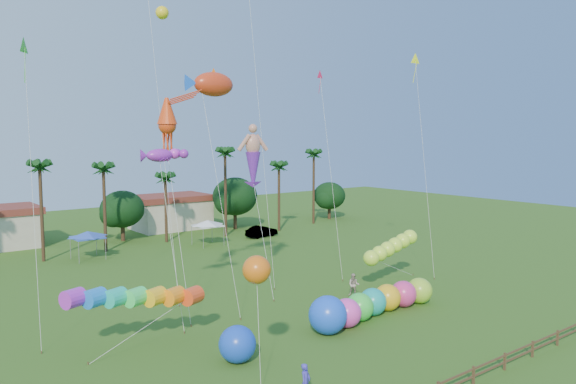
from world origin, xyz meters
TOP-DOWN VIEW (x-y plane):
  - ground at (0.00, 0.00)m, footprint 160.00×160.00m
  - tree_line at (3.57, 44.00)m, footprint 69.46×8.91m
  - buildings_row at (-3.09, 50.00)m, footprint 35.00×7.00m
  - tent_row at (-6.00, 36.33)m, footprint 31.00×4.00m
  - fence at (0.00, -6.00)m, footprint 36.12×0.12m
  - car_b at (16.33, 36.56)m, footprint 4.60×2.11m
  - spectator_a at (-8.16, -1.89)m, footprint 0.81×0.69m
  - spectator_b at (6.63, 9.71)m, footprint 1.12×1.16m
  - caterpillar_inflatable at (3.53, 4.95)m, footprint 12.70×3.37m
  - blue_ball at (-8.28, 4.16)m, footprint 2.18×2.18m
  - rainbow_tube at (-10.67, 8.94)m, footprint 8.77×2.89m
  - green_worm at (9.04, 10.08)m, footprint 10.58×3.53m
  - orange_ball_kite at (-9.11, 0.94)m, footprint 1.93×1.93m
  - merman_kite at (1.96, 17.41)m, footprint 2.73×6.00m
  - fish_kite at (-3.17, 15.14)m, footprint 5.18×6.17m
  - squid_kite at (-6.86, 15.62)m, footprint 1.86×5.30m
  - lobster_kite at (-8.29, 13.95)m, footprint 3.82×5.10m
  - delta_kite_red at (10.25, 18.12)m, footprint 1.63×4.77m
  - delta_kite_yellow at (17.57, 12.81)m, footprint 2.01×4.10m
  - delta_kite_green at (-16.10, 16.93)m, footprint 1.41×5.08m

SIDE VIEW (x-z plane):
  - ground at x=0.00m, z-range 0.00..0.00m
  - fence at x=0.00m, z-range 0.11..1.11m
  - car_b at x=16.33m, z-range 0.00..1.46m
  - spectator_a at x=-8.16m, z-range 0.00..1.88m
  - spectator_b at x=6.63m, z-range 0.00..1.88m
  - caterpillar_inflatable at x=3.53m, z-range -0.21..2.37m
  - blue_ball at x=-8.28m, z-range 0.00..2.18m
  - buildings_row at x=-3.09m, z-range 0.00..4.00m
  - tent_row at x=-6.00m, z-range 2.45..3.05m
  - green_worm at x=9.04m, z-range 0.99..4.59m
  - rainbow_tube at x=-10.67m, z-range 1.18..4.67m
  - tree_line at x=3.57m, z-range -1.22..9.78m
  - orange_ball_kite at x=-9.11m, z-range 2.74..9.73m
  - merman_kite at x=1.96m, z-range 4.21..17.88m
  - lobster_kite at x=-8.29m, z-range 5.55..17.98m
  - squid_kite at x=-6.86m, z-range 5.89..21.88m
  - fish_kite at x=-3.17m, z-range 8.00..26.06m
  - delta_kite_red at x=10.25m, z-range 8.64..27.99m
  - delta_kite_green at x=-16.10m, z-range 8.83..28.31m
  - delta_kite_yellow at x=17.57m, z-range 9.54..30.52m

